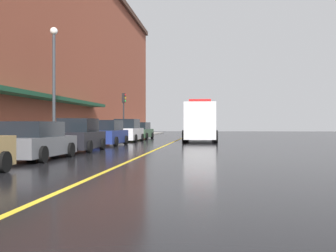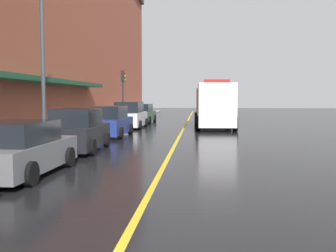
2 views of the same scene
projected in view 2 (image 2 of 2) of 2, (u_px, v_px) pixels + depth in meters
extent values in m
plane|color=black|center=(183.00, 129.00, 28.31)|extent=(112.00, 112.00, 0.00)
cube|color=gray|center=(97.00, 127.00, 28.80)|extent=(2.40, 70.00, 0.15)
cube|color=gold|center=(183.00, 129.00, 28.31)|extent=(0.16, 70.00, 0.01)
cube|color=brown|center=(0.00, 12.00, 27.74)|extent=(10.39, 64.00, 16.21)
cube|color=#19472D|center=(36.00, 79.00, 19.68)|extent=(1.20, 22.40, 0.24)
cube|color=#595B60|center=(21.00, 156.00, 11.56)|extent=(1.87, 4.61, 0.76)
cube|color=black|center=(17.00, 133.00, 11.29)|extent=(1.66, 2.55, 0.62)
cylinder|color=black|center=(14.00, 156.00, 13.08)|extent=(0.23, 0.64, 0.64)
cylinder|color=black|center=(69.00, 157.00, 12.91)|extent=(0.23, 0.64, 0.64)
cylinder|color=black|center=(30.00, 174.00, 10.08)|extent=(0.23, 0.64, 0.64)
cube|color=black|center=(79.00, 136.00, 16.80)|extent=(1.87, 4.42, 0.87)
cube|color=black|center=(77.00, 118.00, 16.52)|extent=(1.65, 2.45, 0.71)
cylinder|color=black|center=(68.00, 140.00, 18.22)|extent=(0.24, 0.65, 0.64)
cylinder|color=black|center=(107.00, 140.00, 18.12)|extent=(0.24, 0.65, 0.64)
cylinder|color=black|center=(46.00, 147.00, 15.51)|extent=(0.24, 0.65, 0.64)
cylinder|color=black|center=(92.00, 147.00, 15.42)|extent=(0.24, 0.65, 0.64)
cube|color=navy|center=(111.00, 126.00, 23.03)|extent=(1.79, 4.62, 0.86)
cube|color=black|center=(110.00, 112.00, 22.74)|extent=(1.58, 2.55, 0.70)
cylinder|color=black|center=(103.00, 129.00, 24.55)|extent=(0.23, 0.64, 0.64)
cylinder|color=black|center=(131.00, 129.00, 24.38)|extent=(0.23, 0.64, 0.64)
cylinder|color=black|center=(89.00, 133.00, 21.72)|extent=(0.23, 0.64, 0.64)
cylinder|color=black|center=(120.00, 133.00, 21.55)|extent=(0.23, 0.64, 0.64)
cube|color=silver|center=(130.00, 119.00, 29.34)|extent=(1.93, 4.62, 0.95)
cube|color=black|center=(129.00, 107.00, 29.05)|extent=(1.72, 2.55, 0.78)
cylinder|color=black|center=(121.00, 122.00, 30.87)|extent=(0.23, 0.64, 0.64)
cylinder|color=black|center=(146.00, 122.00, 30.69)|extent=(0.23, 0.64, 0.64)
cylinder|color=black|center=(113.00, 125.00, 28.04)|extent=(0.23, 0.64, 0.64)
cylinder|color=black|center=(140.00, 125.00, 27.86)|extent=(0.23, 0.64, 0.64)
cube|color=#2D5133|center=(142.00, 116.00, 35.23)|extent=(1.92, 4.94, 0.82)
cube|color=black|center=(141.00, 108.00, 34.93)|extent=(1.68, 2.74, 0.67)
cylinder|color=black|center=(135.00, 118.00, 36.85)|extent=(0.24, 0.65, 0.64)
cylinder|color=black|center=(155.00, 118.00, 36.65)|extent=(0.24, 0.65, 0.64)
cylinder|color=black|center=(128.00, 120.00, 33.84)|extent=(0.24, 0.65, 0.64)
cylinder|color=black|center=(150.00, 120.00, 33.64)|extent=(0.24, 0.65, 0.64)
cube|color=silver|center=(217.00, 105.00, 26.40)|extent=(2.47, 2.62, 2.85)
cube|color=silver|center=(213.00, 105.00, 31.14)|extent=(2.56, 6.27, 2.62)
cube|color=red|center=(217.00, 81.00, 26.29)|extent=(1.70, 0.64, 0.24)
cylinder|color=black|center=(235.00, 124.00, 26.51)|extent=(0.33, 1.01, 1.00)
cylinder|color=black|center=(198.00, 123.00, 26.65)|extent=(0.33, 1.01, 1.00)
cylinder|color=black|center=(229.00, 120.00, 30.38)|extent=(0.33, 1.01, 1.00)
cylinder|color=black|center=(197.00, 120.00, 30.51)|extent=(0.33, 1.01, 1.00)
cylinder|color=black|center=(226.00, 118.00, 32.89)|extent=(0.33, 1.01, 1.00)
cylinder|color=black|center=(196.00, 118.00, 33.02)|extent=(0.33, 1.01, 1.00)
cylinder|color=#4C4C51|center=(114.00, 118.00, 30.55)|extent=(0.07, 0.07, 1.05)
cube|color=black|center=(114.00, 109.00, 30.50)|extent=(0.14, 0.18, 0.28)
cylinder|color=#4C4C51|center=(117.00, 117.00, 31.71)|extent=(0.07, 0.07, 1.05)
cube|color=black|center=(117.00, 109.00, 31.67)|extent=(0.14, 0.18, 0.28)
cylinder|color=#4C4C51|center=(129.00, 114.00, 37.32)|extent=(0.07, 0.07, 1.05)
cube|color=black|center=(129.00, 107.00, 37.27)|extent=(0.14, 0.18, 0.28)
cylinder|color=#33383D|center=(43.00, 71.00, 18.31)|extent=(0.18, 0.18, 6.50)
cylinder|color=#232326|center=(123.00, 102.00, 33.92)|extent=(0.14, 0.14, 3.40)
cube|color=black|center=(123.00, 76.00, 33.77)|extent=(0.28, 0.36, 0.90)
sphere|color=red|center=(125.00, 72.00, 33.73)|extent=(0.16, 0.16, 0.16)
sphere|color=gold|center=(125.00, 76.00, 33.76)|extent=(0.16, 0.16, 0.16)
sphere|color=green|center=(125.00, 80.00, 33.78)|extent=(0.16, 0.16, 0.16)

